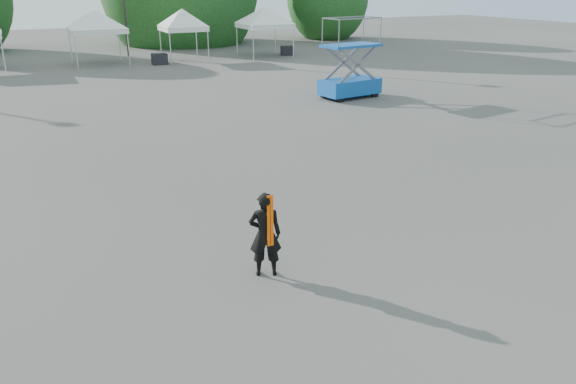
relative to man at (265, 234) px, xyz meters
name	(u,v)px	position (x,y,z in m)	size (l,w,h in m)	color
ground	(292,240)	(1.07, 1.06, -0.80)	(120.00, 120.00, 0.00)	#474442
tent_e	(95,14)	(1.67, 29.86, 2.25)	(4.69, 4.69, 3.88)	silver
tent_f	(182,13)	(6.97, 28.96, 2.25)	(3.84, 3.84, 3.88)	silver
tent_g	(264,11)	(12.76, 28.83, 2.25)	(4.53, 4.53, 3.88)	silver
man	(265,234)	(0.00, 0.00, 0.00)	(0.68, 0.56, 1.60)	black
scissor_lift	(351,58)	(10.17, 13.42, 0.98)	(2.91, 1.76, 3.53)	#0B3F95
crate_mid	(160,59)	(5.00, 27.88, -0.46)	(0.89, 0.69, 0.69)	black
crate_east	(287,51)	(14.37, 28.58, -0.48)	(0.84, 0.66, 0.66)	black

